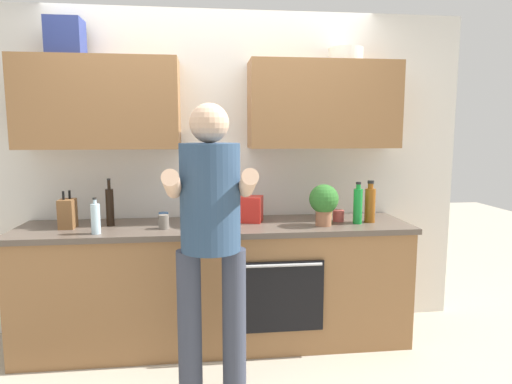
# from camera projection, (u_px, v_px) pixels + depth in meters

# --- Properties ---
(ground_plane) EXTENTS (12.00, 12.00, 0.00)m
(ground_plane) POSITION_uv_depth(u_px,v_px,m) (218.00, 341.00, 3.34)
(ground_plane) COLOR #B2A893
(back_wall_unit) EXTENTS (4.00, 0.38, 2.50)m
(back_wall_unit) POSITION_uv_depth(u_px,v_px,m) (214.00, 142.00, 3.40)
(back_wall_unit) COLOR silver
(back_wall_unit) RESTS_ON ground
(counter) EXTENTS (2.84, 0.67, 0.90)m
(counter) POSITION_uv_depth(u_px,v_px,m) (218.00, 284.00, 3.27)
(counter) COLOR olive
(counter) RESTS_ON ground
(person_standing) EXTENTS (0.49, 0.45, 1.73)m
(person_standing) POSITION_uv_depth(u_px,v_px,m) (211.00, 229.00, 2.49)
(person_standing) COLOR #383D4C
(person_standing) RESTS_ON ground
(bottle_water) EXTENTS (0.06, 0.06, 0.24)m
(bottle_water) POSITION_uv_depth(u_px,v_px,m) (96.00, 218.00, 2.91)
(bottle_water) COLOR silver
(bottle_water) RESTS_ON counter
(bottle_oil) EXTENTS (0.05, 0.05, 0.20)m
(bottle_oil) POSITION_uv_depth(u_px,v_px,m) (329.00, 207.00, 3.48)
(bottle_oil) COLOR olive
(bottle_oil) RESTS_ON counter
(bottle_syrup) EXTENTS (0.08, 0.08, 0.31)m
(bottle_syrup) POSITION_uv_depth(u_px,v_px,m) (370.00, 204.00, 3.29)
(bottle_syrup) COLOR #8C4C14
(bottle_syrup) RESTS_ON counter
(bottle_soda) EXTENTS (0.07, 0.07, 0.31)m
(bottle_soda) POSITION_uv_depth(u_px,v_px,m) (358.00, 205.00, 3.24)
(bottle_soda) COLOR #198C33
(bottle_soda) RESTS_ON counter
(bottle_soy) EXTENTS (0.06, 0.06, 0.34)m
(bottle_soy) POSITION_uv_depth(u_px,v_px,m) (110.00, 206.00, 3.16)
(bottle_soy) COLOR black
(bottle_soy) RESTS_ON counter
(cup_tea) EXTENTS (0.07, 0.07, 0.09)m
(cup_tea) POSITION_uv_depth(u_px,v_px,m) (164.00, 219.00, 3.21)
(cup_tea) COLOR #33598C
(cup_tea) RESTS_ON counter
(cup_ceramic) EXTENTS (0.08, 0.08, 0.09)m
(cup_ceramic) POSITION_uv_depth(u_px,v_px,m) (338.00, 216.00, 3.33)
(cup_ceramic) COLOR #BF4C47
(cup_ceramic) RESTS_ON counter
(cup_stoneware) EXTENTS (0.07, 0.07, 0.10)m
(cup_stoneware) POSITION_uv_depth(u_px,v_px,m) (164.00, 222.00, 3.07)
(cup_stoneware) COLOR slate
(cup_stoneware) RESTS_ON counter
(mixing_bowl) EXTENTS (0.27, 0.27, 0.10)m
(mixing_bowl) POSITION_uv_depth(u_px,v_px,m) (203.00, 219.00, 3.18)
(mixing_bowl) COLOR silver
(mixing_bowl) RESTS_ON counter
(knife_block) EXTENTS (0.10, 0.14, 0.27)m
(knife_block) POSITION_uv_depth(u_px,v_px,m) (68.00, 214.00, 3.09)
(knife_block) COLOR brown
(knife_block) RESTS_ON counter
(potted_herb) EXTENTS (0.21, 0.21, 0.30)m
(potted_herb) POSITION_uv_depth(u_px,v_px,m) (324.00, 201.00, 3.16)
(potted_herb) COLOR #9E6647
(potted_herb) RESTS_ON counter
(grocery_bag_crisps) EXTENTS (0.27, 0.22, 0.19)m
(grocery_bag_crisps) POSITION_uv_depth(u_px,v_px,m) (246.00, 209.00, 3.32)
(grocery_bag_crisps) COLOR red
(grocery_bag_crisps) RESTS_ON counter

